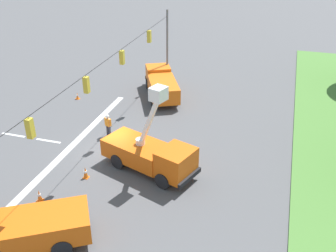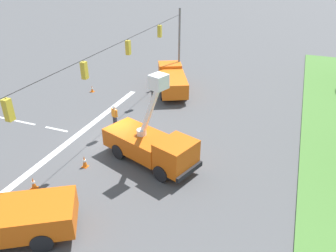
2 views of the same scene
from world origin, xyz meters
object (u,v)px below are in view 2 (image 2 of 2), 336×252
traffic_cone_foreground_right (7,101)px  traffic_cone_foreground_left (92,89)px  utility_truck_support_far (172,80)px  traffic_cone_mid_right (85,161)px  road_worker (115,115)px  utility_truck_bucket_lift (152,145)px  traffic_cone_mid_left (33,183)px

traffic_cone_foreground_right → traffic_cone_foreground_left: bearing=134.5°
utility_truck_support_far → traffic_cone_mid_right: (13.59, -0.61, -0.78)m
utility_truck_support_far → road_worker: size_ratio=3.93×
traffic_cone_foreground_left → road_worker: bearing=45.7°
road_worker → traffic_cone_foreground_left: bearing=-134.3°
utility_truck_bucket_lift → traffic_cone_mid_left: size_ratio=9.30×
utility_truck_bucket_lift → traffic_cone_foreground_left: (-8.77, -10.09, -1.00)m
road_worker → traffic_cone_mid_left: road_worker is taller
utility_truck_support_far → traffic_cone_foreground_left: utility_truck_support_far is taller
utility_truck_bucket_lift → traffic_cone_mid_right: 4.27m
road_worker → traffic_cone_mid_left: (8.14, -0.61, -0.64)m
traffic_cone_mid_right → traffic_cone_mid_left: bearing=-27.5°
traffic_cone_foreground_right → traffic_cone_mid_right: size_ratio=0.84×
utility_truck_support_far → traffic_cone_mid_left: (16.40, -2.08, -0.81)m
road_worker → traffic_cone_foreground_right: bearing=-91.2°
utility_truck_support_far → road_worker: (8.26, -1.47, -0.17)m
traffic_cone_mid_right → traffic_cone_foreground_right: bearing=-115.4°
traffic_cone_mid_left → traffic_cone_foreground_left: bearing=-160.0°
traffic_cone_foreground_right → traffic_cone_mid_left: 13.19m
traffic_cone_foreground_left → utility_truck_support_far: bearing=112.2°
road_worker → traffic_cone_foreground_right: 10.84m
road_worker → traffic_cone_foreground_right: road_worker is taller
utility_truck_bucket_lift → traffic_cone_mid_left: utility_truck_bucket_lift is taller
utility_truck_support_far → traffic_cone_foreground_right: size_ratio=10.50×
traffic_cone_foreground_right → traffic_cone_mid_right: bearing=64.6°
traffic_cone_foreground_left → traffic_cone_mid_left: 14.41m
traffic_cone_foreground_right → traffic_cone_mid_left: size_ratio=0.91×
utility_truck_support_far → traffic_cone_mid_left: 16.55m
traffic_cone_foreground_right → traffic_cone_mid_right: traffic_cone_mid_right is taller
road_worker → traffic_cone_mid_right: road_worker is taller
utility_truck_bucket_lift → traffic_cone_foreground_left: 13.40m
utility_truck_support_far → traffic_cone_mid_left: size_ratio=9.56×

